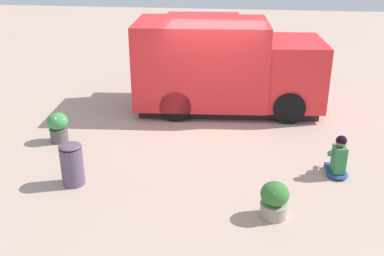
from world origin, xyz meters
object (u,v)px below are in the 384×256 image
object	(u,v)px
person_customer	(338,159)
planter_flowering_far	(274,200)
planter_flowering_near	(58,126)
food_truck	(224,68)
trash_bin	(72,164)

from	to	relation	value
person_customer	planter_flowering_far	bearing A→B (deg)	-128.62
person_customer	planter_flowering_near	xyz separation A→B (m)	(-6.25, 0.88, 0.03)
food_truck	planter_flowering_near	world-z (taller)	food_truck
planter_flowering_near	planter_flowering_far	distance (m)	5.54
planter_flowering_far	trash_bin	bearing A→B (deg)	170.33
food_truck	planter_flowering_far	size ratio (longest dim) A/B	7.78
food_truck	planter_flowering_near	xyz separation A→B (m)	(-3.71, -2.77, -0.79)
food_truck	planter_flowering_near	bearing A→B (deg)	-143.19
planter_flowering_far	trash_bin	xyz separation A→B (m)	(-3.85, 0.66, 0.10)
person_customer	planter_flowering_near	distance (m)	6.31
food_truck	planter_flowering_far	bearing A→B (deg)	-77.20
food_truck	trash_bin	size ratio (longest dim) A/B	5.98
person_customer	trash_bin	size ratio (longest dim) A/B	1.03
planter_flowering_near	trash_bin	bearing A→B (deg)	-60.56
planter_flowering_near	trash_bin	size ratio (longest dim) A/B	0.83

